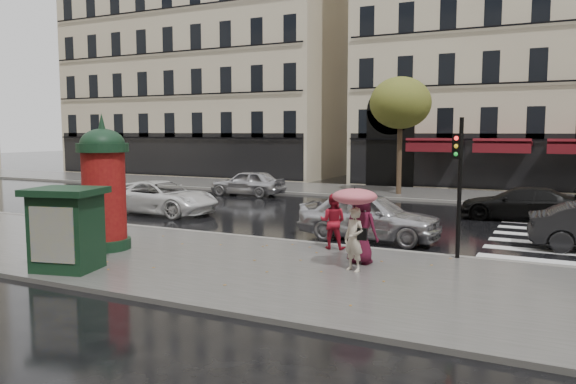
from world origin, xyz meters
The scene contains 19 objects.
ground centered at (0.00, 0.00, 0.00)m, with size 160.00×160.00×0.00m, color black.
near_sidewalk centered at (0.00, -0.50, 0.06)m, with size 90.00×7.00×0.12m, color #474744.
far_sidewalk centered at (0.00, 19.00, 0.06)m, with size 90.00×6.00×0.12m, color #474744.
near_kerb centered at (0.00, 3.00, 0.07)m, with size 90.00×0.25×0.14m, color slate.
far_kerb centered at (0.00, 16.00, 0.07)m, with size 90.00×0.25×0.14m, color slate.
zebra_crossing centered at (6.00, 9.60, 0.01)m, with size 3.60×11.75×0.01m, color silver.
bldg_far_corner centered at (6.00, 30.00, 11.31)m, with size 26.00×14.00×22.90m.
bldg_far_left centered at (-22.00, 30.00, 11.31)m, with size 24.00×14.00×22.90m.
tree_far_left centered at (-2.00, 18.00, 5.17)m, with size 3.40×3.40×6.64m.
woman_umbrella centered at (1.77, 0.11, 1.54)m, with size 1.12×1.12×2.15m.
woman_red centered at (0.27, 2.40, 0.94)m, with size 0.80×0.62×1.65m, color maroon.
man_burgundy centered at (1.64, 0.99, 1.08)m, with size 0.93×0.61×1.91m, color #490E22.
morris_column centered at (-5.79, -0.65, 2.05)m, with size 1.50×1.50×4.04m.
traffic_light centered at (3.82, 2.73, 2.47)m, with size 0.28×0.38×3.87m.
newsstand centered at (-4.76, -3.00, 1.19)m, with size 2.03×1.83×2.08m.
car_silver centered at (0.62, 4.79, 0.81)m, with size 1.91×4.74×1.61m, color #B2B2B7.
car_white centered at (-9.47, 6.39, 0.73)m, with size 2.43×5.28×1.47m, color silver.
car_black centered at (4.78, 11.57, 0.68)m, with size 1.90×4.68×1.36m, color black.
car_far_silver centered at (-9.67, 14.27, 0.73)m, with size 1.72×4.28×1.46m, color #B1B1B6.
Camera 1 is at (6.43, -12.98, 3.60)m, focal length 35.00 mm.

